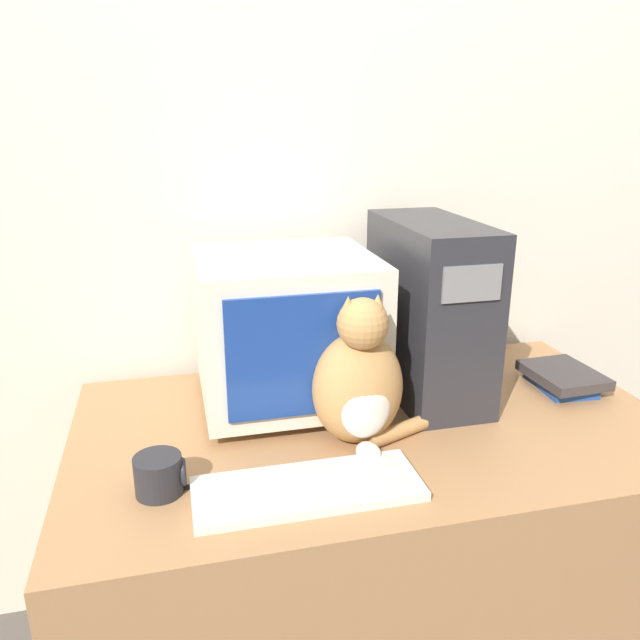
# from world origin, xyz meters

# --- Properties ---
(wall_back) EXTENTS (7.00, 0.05, 2.50)m
(wall_back) POSITION_xyz_m (0.00, 0.85, 1.25)
(wall_back) COLOR beige
(wall_back) RESTS_ON ground_plane
(desk) EXTENTS (1.38, 0.79, 0.74)m
(desk) POSITION_xyz_m (0.00, 0.39, 0.37)
(desk) COLOR #9E7047
(desk) RESTS_ON ground_plane
(crt_monitor) EXTENTS (0.41, 0.39, 0.37)m
(crt_monitor) POSITION_xyz_m (-0.18, 0.55, 0.93)
(crt_monitor) COLOR beige
(crt_monitor) RESTS_ON desk
(computer_tower) EXTENTS (0.19, 0.43, 0.44)m
(computer_tower) POSITION_xyz_m (0.18, 0.54, 0.96)
(computer_tower) COLOR #28282D
(computer_tower) RESTS_ON desk
(keyboard) EXTENTS (0.43, 0.16, 0.02)m
(keyboard) POSITION_xyz_m (-0.22, 0.15, 0.75)
(keyboard) COLOR silver
(keyboard) RESTS_ON desk
(cat) EXTENTS (0.27, 0.21, 0.34)m
(cat) POSITION_xyz_m (-0.06, 0.32, 0.88)
(cat) COLOR #B7844C
(cat) RESTS_ON desk
(book_stack) EXTENTS (0.17, 0.20, 0.05)m
(book_stack) POSITION_xyz_m (0.54, 0.46, 0.76)
(book_stack) COLOR #234793
(book_stack) RESTS_ON desk
(pen) EXTENTS (0.15, 0.02, 0.01)m
(pen) POSITION_xyz_m (-0.39, 0.22, 0.74)
(pen) COLOR black
(pen) RESTS_ON desk
(mug) EXTENTS (0.10, 0.09, 0.08)m
(mug) POSITION_xyz_m (-0.49, 0.22, 0.77)
(mug) COLOR #232328
(mug) RESTS_ON desk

